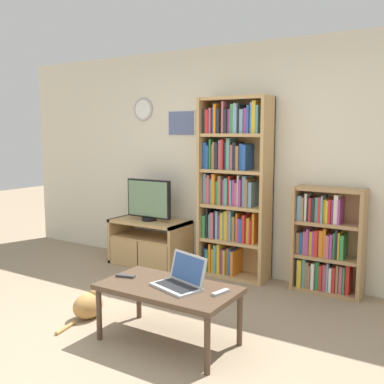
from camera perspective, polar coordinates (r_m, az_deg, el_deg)
name	(u,v)px	position (r m, az deg, el deg)	size (l,w,h in m)	color
ground_plane	(111,352)	(3.60, -10.28, -19.37)	(18.00, 18.00, 0.00)	gray
wall_back	(244,161)	(5.13, 6.62, 3.95)	(6.74, 0.09, 2.60)	beige
tv_stand	(149,242)	(5.60, -5.46, -6.34)	(0.95, 0.51, 0.55)	tan
television	(149,200)	(5.48, -5.51, -1.03)	(0.62, 0.18, 0.50)	black
bookshelf_tall	(232,187)	(5.02, 5.12, 0.61)	(0.80, 0.31, 2.01)	tan
bookshelf_short	(325,243)	(4.76, 16.54, -6.27)	(0.70, 0.26, 1.08)	tan
coffee_table	(168,292)	(3.53, -3.04, -12.53)	(1.06, 0.58, 0.45)	#4C3828
laptop	(181,279)	(3.47, -1.41, -11.01)	(0.44, 0.37, 0.25)	#B7BABC
remote_near_laptop	(125,276)	(3.75, -8.46, -10.51)	(0.17, 0.08, 0.02)	#38383A
remote_far_from_laptop	(221,292)	(3.36, 3.65, -12.61)	(0.08, 0.17, 0.02)	#99999E
cat	(89,305)	(4.16, -12.97, -13.84)	(0.26, 0.54, 0.27)	#B78447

